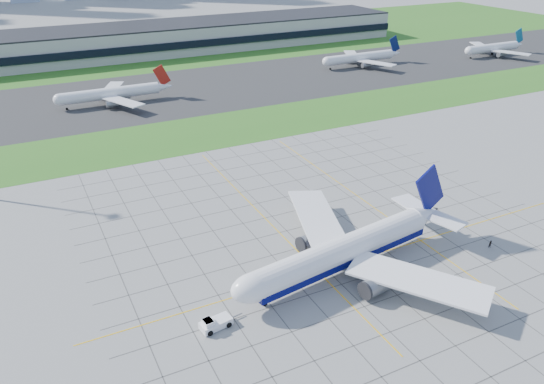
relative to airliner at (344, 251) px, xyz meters
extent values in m
plane|color=gray|center=(5.15, 4.09, -5.01)|extent=(1400.00, 1400.00, 0.00)
cube|color=#2F6A1E|center=(5.15, 94.09, -4.99)|extent=(700.00, 35.00, 0.04)
cube|color=#383838|center=(5.15, 149.09, -4.98)|extent=(700.00, 75.00, 0.04)
cube|color=#2F6A1E|center=(5.15, 259.09, -4.99)|extent=(700.00, 145.00, 0.04)
cube|color=#474744|center=(-42.85, 14.09, -4.99)|extent=(0.18, 130.00, 0.02)
cube|color=#474744|center=(-34.85, 14.09, -4.99)|extent=(0.18, 130.00, 0.02)
cube|color=#474744|center=(-26.85, 14.09, -4.99)|extent=(0.18, 130.00, 0.02)
cube|color=#474744|center=(-18.85, 14.09, -4.99)|extent=(0.18, 130.00, 0.02)
cube|color=#474744|center=(-10.85, 14.09, -4.99)|extent=(0.18, 130.00, 0.02)
cube|color=#474744|center=(-2.85, 14.09, -4.99)|extent=(0.18, 130.00, 0.02)
cube|color=#474744|center=(5.15, 14.09, -4.99)|extent=(0.18, 130.00, 0.02)
cube|color=#474744|center=(13.15, 14.09, -4.99)|extent=(0.18, 130.00, 0.02)
cube|color=#474744|center=(21.15, 14.09, -4.99)|extent=(0.18, 130.00, 0.02)
cube|color=#474744|center=(29.15, 14.09, -4.99)|extent=(0.18, 130.00, 0.02)
cube|color=#474744|center=(37.15, 14.09, -4.99)|extent=(0.18, 130.00, 0.02)
cube|color=#474744|center=(45.15, 14.09, -4.99)|extent=(0.18, 130.00, 0.02)
cube|color=#474744|center=(53.15, 14.09, -4.99)|extent=(0.18, 130.00, 0.02)
cube|color=#474744|center=(5.15, -35.91, -4.99)|extent=(110.00, 0.18, 0.02)
cube|color=#474744|center=(5.15, -27.91, -4.99)|extent=(110.00, 0.18, 0.02)
cube|color=#474744|center=(5.15, -19.91, -4.99)|extent=(110.00, 0.18, 0.02)
cube|color=#474744|center=(5.15, -11.91, -4.99)|extent=(110.00, 0.18, 0.02)
cube|color=#474744|center=(5.15, -3.91, -4.99)|extent=(110.00, 0.18, 0.02)
cube|color=#474744|center=(5.15, 4.09, -4.99)|extent=(110.00, 0.18, 0.02)
cube|color=#474744|center=(5.15, 12.09, -4.99)|extent=(110.00, 0.18, 0.02)
cube|color=#474744|center=(5.15, 20.09, -4.99)|extent=(110.00, 0.18, 0.02)
cube|color=#474744|center=(5.15, 28.09, -4.99)|extent=(110.00, 0.18, 0.02)
cube|color=#474744|center=(5.15, 36.09, -4.99)|extent=(110.00, 0.18, 0.02)
cube|color=#474744|center=(5.15, 44.09, -4.99)|extent=(110.00, 0.18, 0.02)
cube|color=#474744|center=(5.15, 52.09, -4.99)|extent=(110.00, 0.18, 0.02)
cube|color=#474744|center=(5.15, 60.09, -4.99)|extent=(110.00, 0.18, 0.02)
cube|color=#474744|center=(5.15, 68.09, -4.99)|extent=(110.00, 0.18, 0.02)
cube|color=yellow|center=(5.15, 2.09, -4.99)|extent=(120.00, 0.25, 0.03)
cube|color=yellow|center=(-4.85, 24.09, -4.99)|extent=(0.25, 100.00, 0.03)
cube|color=yellow|center=(23.15, 24.09, -4.99)|extent=(0.25, 100.00, 0.03)
cube|color=#B7B7B2|center=(45.15, 234.09, 2.49)|extent=(260.00, 42.00, 15.00)
cube|color=black|center=(45.15, 212.59, 1.99)|extent=(260.00, 1.00, 4.00)
cube|color=black|center=(45.15, 234.09, 10.39)|extent=(260.00, 42.00, 0.80)
cylinder|color=white|center=(-0.40, -0.06, 0.39)|extent=(44.75, 12.28, 5.79)
cube|color=#080B55|center=(-0.40, -0.06, -1.44)|extent=(44.69, 11.90, 1.54)
ellipsoid|color=white|center=(-22.34, -3.34, 0.39)|extent=(10.02, 7.09, 5.79)
cube|color=black|center=(-24.44, -3.65, 0.88)|extent=(2.56, 3.37, 0.58)
cone|color=white|center=(24.89, 3.72, 0.68)|extent=(8.45, 6.58, 5.50)
cube|color=#080B55|center=(25.37, 3.79, 7.15)|extent=(10.48, 2.03, 12.31)
cube|color=white|center=(3.05, 16.06, -0.57)|extent=(16.42, 28.38, 0.94)
cube|color=white|center=(7.61, -14.47, -0.57)|extent=(22.47, 27.19, 0.94)
cylinder|color=slate|center=(-1.89, 9.96, -2.50)|extent=(6.74, 4.55, 3.67)
cylinder|color=slate|center=(1.10, -10.08, -2.50)|extent=(6.74, 4.55, 3.67)
cylinder|color=gray|center=(-19.96, -2.98, -3.75)|extent=(0.39, 0.39, 2.51)
cylinder|color=black|center=(-19.96, -2.98, -4.48)|extent=(1.12, 0.63, 1.06)
cylinder|color=black|center=(3.92, 3.71, -4.38)|extent=(1.41, 1.33, 1.25)
cylinder|color=black|center=(4.83, -2.40, -4.38)|extent=(1.41, 1.33, 1.25)
cube|color=white|center=(-30.66, -4.57, -4.13)|extent=(6.19, 3.57, 1.37)
cube|color=white|center=(-32.20, -4.80, -3.15)|extent=(2.05, 2.38, 1.07)
cube|color=black|center=(-32.20, -4.80, -2.96)|extent=(1.83, 2.16, 0.68)
cube|color=gray|center=(-26.51, -3.95, -4.42)|extent=(2.92, 0.61, 0.18)
cylinder|color=black|center=(-32.78, -3.61, -4.47)|extent=(1.13, 0.64, 1.07)
cylinder|color=black|center=(-32.40, -6.12, -4.47)|extent=(1.13, 0.64, 1.07)
cylinder|color=black|center=(-28.92, -3.03, -4.47)|extent=(1.13, 0.64, 1.07)
cylinder|color=black|center=(-28.54, -5.54, -4.47)|extent=(1.13, 0.64, 1.07)
imported|color=black|center=(-24.06, 3.32, -4.14)|extent=(0.70, 0.76, 1.74)
imported|color=black|center=(35.35, -7.37, -4.10)|extent=(1.03, 0.88, 1.82)
cylinder|color=white|center=(-19.66, 143.14, -0.51)|extent=(39.85, 4.80, 4.80)
cube|color=maroon|center=(2.48, 143.14, 4.49)|extent=(7.46, 0.40, 9.15)
cube|color=white|center=(-16.89, 154.14, -1.31)|extent=(13.89, 20.66, 0.40)
cube|color=white|center=(-16.89, 132.14, -1.31)|extent=(13.89, 20.66, 0.40)
cylinder|color=black|center=(-16.34, 145.34, -4.51)|extent=(1.00, 1.00, 1.00)
cylinder|color=black|center=(-16.34, 140.94, -4.51)|extent=(1.00, 1.00, 1.00)
cylinder|color=white|center=(110.77, 152.47, -0.51)|extent=(40.12, 4.80, 4.80)
cube|color=#071347|center=(133.06, 152.47, 4.49)|extent=(7.46, 0.40, 9.15)
cube|color=white|center=(113.56, 163.47, -1.31)|extent=(13.89, 20.66, 0.40)
cube|color=white|center=(113.56, 141.47, -1.31)|extent=(13.89, 20.66, 0.40)
cylinder|color=black|center=(114.11, 154.67, -4.51)|extent=(1.00, 1.00, 1.00)
cylinder|color=black|center=(114.11, 150.27, -4.51)|extent=(1.00, 1.00, 1.00)
cylinder|color=white|center=(192.70, 139.40, -0.51)|extent=(35.78, 4.80, 4.80)
cube|color=#0D5079|center=(212.58, 139.40, 4.49)|extent=(7.46, 0.40, 9.15)
cube|color=white|center=(195.18, 150.40, -1.31)|extent=(13.89, 20.66, 0.40)
cube|color=white|center=(195.18, 128.40, -1.31)|extent=(13.89, 20.66, 0.40)
cylinder|color=black|center=(195.68, 141.60, -4.51)|extent=(1.00, 1.00, 1.00)
cylinder|color=black|center=(195.68, 137.20, -4.51)|extent=(1.00, 1.00, 1.00)
camera|label=1|loc=(-55.39, -76.91, 60.76)|focal=35.00mm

